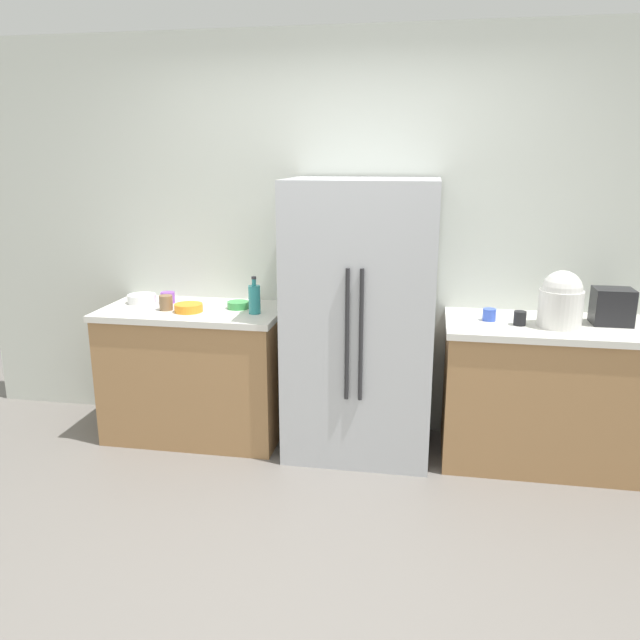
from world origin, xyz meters
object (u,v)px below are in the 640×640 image
(cup_c, at_px, (489,315))
(bowl_a, at_px, (189,308))
(refrigerator, at_px, (361,320))
(cup_a, at_px, (168,298))
(bowl_c, at_px, (238,305))
(cup_b, at_px, (166,303))
(cup_d, at_px, (520,318))
(bottle_a, at_px, (254,299))
(rice_cooker, at_px, (561,300))
(toaster, at_px, (612,306))
(bowl_b, at_px, (142,299))

(cup_c, relative_size, bowl_a, 0.45)
(refrigerator, height_order, cup_a, refrigerator)
(bowl_c, bearing_deg, refrigerator, -5.20)
(cup_b, relative_size, cup_d, 1.15)
(cup_a, height_order, cup_b, cup_b)
(refrigerator, distance_m, bottle_a, 0.68)
(cup_a, relative_size, cup_b, 0.97)
(rice_cooker, relative_size, bowl_c, 2.35)
(refrigerator, relative_size, bowl_a, 9.58)
(rice_cooker, height_order, bottle_a, rice_cooker)
(toaster, height_order, rice_cooker, rice_cooker)
(cup_a, bearing_deg, bowl_c, -7.27)
(cup_d, height_order, bowl_b, cup_d)
(bowl_a, bearing_deg, cup_d, 0.87)
(cup_a, bearing_deg, bottle_a, -15.14)
(bowl_a, bearing_deg, bowl_c, 26.39)
(rice_cooker, xyz_separation_m, bottle_a, (-1.83, -0.01, -0.06))
(bottle_a, height_order, cup_a, bottle_a)
(bottle_a, distance_m, bowl_c, 0.20)
(cup_a, height_order, cup_d, cup_d)
(bowl_a, bearing_deg, cup_c, 3.35)
(toaster, bearing_deg, cup_a, 178.83)
(rice_cooker, xyz_separation_m, bowl_c, (-1.97, 0.10, -0.14))
(toaster, relative_size, bottle_a, 0.93)
(refrigerator, bearing_deg, cup_c, 3.12)
(bottle_a, relative_size, bowl_c, 1.69)
(cup_c, relative_size, cup_d, 0.95)
(rice_cooker, relative_size, cup_b, 3.43)
(refrigerator, height_order, cup_d, refrigerator)
(bottle_a, bearing_deg, bowl_a, -176.13)
(cup_c, bearing_deg, bowl_b, 178.28)
(toaster, relative_size, cup_d, 2.64)
(refrigerator, xyz_separation_m, cup_c, (0.77, 0.04, 0.06))
(rice_cooker, bearing_deg, cup_a, 176.17)
(bowl_c, bearing_deg, cup_d, -3.59)
(bottle_a, height_order, bowl_a, bottle_a)
(rice_cooker, height_order, cup_a, rice_cooker)
(rice_cooker, bearing_deg, bowl_c, 177.06)
(cup_b, height_order, bowl_a, cup_b)
(refrigerator, xyz_separation_m, bowl_b, (-1.50, 0.11, 0.05))
(toaster, height_order, cup_a, toaster)
(rice_cooker, bearing_deg, bowl_a, -178.99)
(bottle_a, distance_m, bowl_a, 0.43)
(cup_b, bearing_deg, cup_c, 2.55)
(toaster, xyz_separation_m, rice_cooker, (-0.31, -0.11, 0.05))
(cup_c, height_order, bowl_c, cup_c)
(refrigerator, xyz_separation_m, cup_a, (-1.32, 0.14, 0.06))
(cup_a, xyz_separation_m, bowl_b, (-0.17, -0.03, -0.01))
(refrigerator, distance_m, rice_cooker, 1.17)
(bowl_b, bearing_deg, bowl_a, -23.77)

